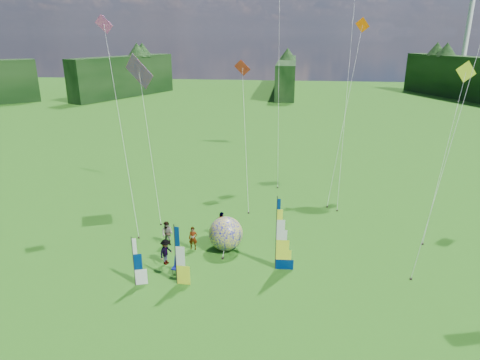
# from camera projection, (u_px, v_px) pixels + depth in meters

# --- Properties ---
(ground) EXTENTS (220.00, 220.00, 0.00)m
(ground) POSITION_uv_depth(u_px,v_px,m) (250.00, 305.00, 22.29)
(ground) COLOR #318121
(ground) RESTS_ON ground
(treeline_ring) EXTENTS (210.00, 210.00, 8.00)m
(treeline_ring) POSITION_uv_depth(u_px,v_px,m) (250.00, 236.00, 20.98)
(treeline_ring) COLOR #2A481F
(treeline_ring) RESTS_ON ground
(turbine_right) EXTENTS (8.00, 1.20, 30.00)m
(turbine_right) POSITION_uv_depth(u_px,v_px,m) (469.00, 26.00, 107.77)
(turbine_right) COLOR silver
(turbine_right) RESTS_ON ground
(feather_banner_main) EXTENTS (1.24, 0.17, 4.54)m
(feather_banner_main) POSITION_uv_depth(u_px,v_px,m) (276.00, 235.00, 24.95)
(feather_banner_main) COLOR navy
(feather_banner_main) RESTS_ON ground
(side_banner_left) EXTENTS (0.99, 0.14, 3.57)m
(side_banner_left) POSITION_uv_depth(u_px,v_px,m) (176.00, 256.00, 23.61)
(side_banner_left) COLOR #EAF428
(side_banner_left) RESTS_ON ground
(side_banner_far) EXTENTS (0.86, 0.36, 2.91)m
(side_banner_far) POSITION_uv_depth(u_px,v_px,m) (134.00, 262.00, 23.58)
(side_banner_far) COLOR white
(side_banner_far) RESTS_ON ground
(bol_inflatable) EXTENTS (2.84, 2.84, 2.23)m
(bol_inflatable) POSITION_uv_depth(u_px,v_px,m) (226.00, 234.00, 27.70)
(bol_inflatable) COLOR #00009C
(bol_inflatable) RESTS_ON ground
(spectator_a) EXTENTS (0.60, 0.43, 1.56)m
(spectator_a) POSITION_uv_depth(u_px,v_px,m) (193.00, 238.00, 27.81)
(spectator_a) COLOR #66594C
(spectator_a) RESTS_ON ground
(spectator_b) EXTENTS (0.88, 0.59, 1.65)m
(spectator_b) POSITION_uv_depth(u_px,v_px,m) (167.00, 233.00, 28.39)
(spectator_b) COLOR #66594C
(spectator_b) RESTS_ON ground
(spectator_c) EXTENTS (0.73, 1.14, 1.65)m
(spectator_c) POSITION_uv_depth(u_px,v_px,m) (166.00, 252.00, 26.01)
(spectator_c) COLOR #66594C
(spectator_c) RESTS_ON ground
(spectator_d) EXTENTS (1.18, 0.84, 1.87)m
(spectator_d) POSITION_uv_depth(u_px,v_px,m) (222.00, 225.00, 29.38)
(spectator_d) COLOR #66594C
(spectator_d) RESTS_ON ground
(camp_chair) EXTENTS (0.69, 0.69, 1.06)m
(camp_chair) POSITION_uv_depth(u_px,v_px,m) (177.00, 267.00, 24.92)
(camp_chair) COLOR #040A49
(camp_chair) RESTS_ON ground
(kite_whale) EXTENTS (4.96, 14.97, 21.06)m
(kite_whale) POSITION_uv_depth(u_px,v_px,m) (349.00, 69.00, 35.96)
(kite_whale) COLOR black
(kite_whale) RESTS_ON ground
(kite_rainbow_delta) EXTENTS (12.15, 13.78, 12.89)m
(kite_rainbow_delta) POSITION_uv_depth(u_px,v_px,m) (149.00, 129.00, 32.72)
(kite_rainbow_delta) COLOR #F55639
(kite_rainbow_delta) RESTS_ON ground
(kite_parafoil) EXTENTS (9.37, 10.80, 20.16)m
(kite_parafoil) POSITION_uv_depth(u_px,v_px,m) (463.00, 96.00, 23.93)
(kite_parafoil) COLOR #B0191F
(kite_parafoil) RESTS_ON ground
(small_kite_red) EXTENTS (4.72, 10.78, 11.70)m
(small_kite_red) POSITION_uv_depth(u_px,v_px,m) (245.00, 129.00, 35.55)
(small_kite_red) COLOR red
(small_kite_red) RESTS_ON ground
(small_kite_orange) EXTENTS (7.72, 11.91, 15.18)m
(small_kite_orange) POSITION_uv_depth(u_px,v_px,m) (346.00, 105.00, 36.20)
(small_kite_orange) COLOR #F85A00
(small_kite_orange) RESTS_ON ground
(small_kite_yellow) EXTENTS (8.41, 10.97, 12.09)m
(small_kite_yellow) POSITION_uv_depth(u_px,v_px,m) (447.00, 145.00, 29.77)
(small_kite_yellow) COLOR #F6FA2A
(small_kite_yellow) RESTS_ON ground
(small_kite_pink) EXTENTS (6.54, 8.83, 15.18)m
(small_kite_pink) POSITION_uv_depth(u_px,v_px,m) (120.00, 120.00, 30.16)
(small_kite_pink) COLOR #FD4EB0
(small_kite_pink) RESTS_ON ground
(small_kite_green) EXTENTS (3.75, 11.93, 21.22)m
(small_kite_green) POSITION_uv_depth(u_px,v_px,m) (279.00, 64.00, 39.96)
(small_kite_green) COLOR green
(small_kite_green) RESTS_ON ground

